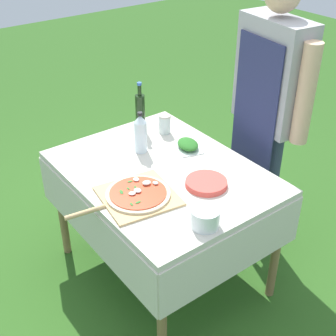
% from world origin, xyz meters
% --- Properties ---
extents(ground_plane, '(12.00, 12.00, 0.00)m').
position_xyz_m(ground_plane, '(0.00, 0.00, 0.00)').
color(ground_plane, '#2D5B1E').
extents(prep_table, '(1.20, 0.93, 0.76)m').
position_xyz_m(prep_table, '(0.00, 0.00, 0.67)').
color(prep_table, beige).
rests_on(prep_table, ground).
extents(person_cook, '(0.63, 0.26, 1.70)m').
position_xyz_m(person_cook, '(0.07, 0.73, 1.00)').
color(person_cook, '#333D56').
rests_on(person_cook, ground).
extents(pizza_on_peel, '(0.40, 0.58, 0.05)m').
position_xyz_m(pizza_on_peel, '(0.13, -0.25, 0.77)').
color(pizza_on_peel, tan).
rests_on(pizza_on_peel, prep_table).
extents(oil_bottle, '(0.06, 0.06, 0.32)m').
position_xyz_m(oil_bottle, '(-0.46, 0.17, 0.89)').
color(oil_bottle, black).
rests_on(oil_bottle, prep_table).
extents(water_bottle, '(0.07, 0.07, 0.25)m').
position_xyz_m(water_bottle, '(-0.24, 0.02, 0.88)').
color(water_bottle, silver).
rests_on(water_bottle, prep_table).
extents(herb_container, '(0.22, 0.18, 0.05)m').
position_xyz_m(herb_container, '(-0.10, 0.26, 0.78)').
color(herb_container, silver).
rests_on(herb_container, prep_table).
extents(mixing_tub, '(0.14, 0.14, 0.09)m').
position_xyz_m(mixing_tub, '(0.50, -0.13, 0.80)').
color(mixing_tub, silver).
rests_on(mixing_tub, prep_table).
extents(plate_stack, '(0.22, 0.22, 0.03)m').
position_xyz_m(plate_stack, '(0.26, 0.09, 0.77)').
color(plate_stack, '#DB4C42').
rests_on(plate_stack, prep_table).
extents(sauce_jar, '(0.07, 0.07, 0.12)m').
position_xyz_m(sauce_jar, '(-0.34, 0.27, 0.81)').
color(sauce_jar, silver).
rests_on(sauce_jar, prep_table).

